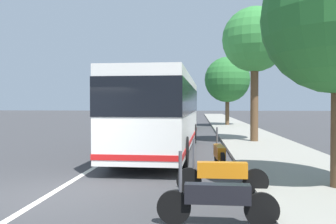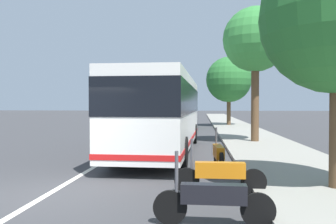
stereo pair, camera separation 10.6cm
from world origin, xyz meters
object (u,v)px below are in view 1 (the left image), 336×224
(motorcycle_mid_row, at_px, (222,174))
(car_side_street, at_px, (185,120))
(car_behind_bus, at_px, (163,114))
(roadside_tree_far_block, at_px, (227,80))
(car_far_distant, at_px, (148,116))
(roadside_tree_mid_block, at_px, (255,41))
(motorcycle_by_tree, at_px, (219,155))
(coach_bus, at_px, (163,109))
(motorcycle_far_end, at_px, (217,199))

(motorcycle_mid_row, distance_m, car_side_street, 22.28)
(car_behind_bus, distance_m, car_side_street, 21.02)
(motorcycle_mid_row, relative_size, roadside_tree_far_block, 0.32)
(car_far_distant, xyz_separation_m, roadside_tree_mid_block, (-20.37, -8.42, 4.56))
(motorcycle_mid_row, relative_size, motorcycle_by_tree, 0.94)
(motorcycle_by_tree, relative_size, car_side_street, 0.51)
(coach_bus, relative_size, car_far_distant, 2.37)
(motorcycle_far_end, height_order, motorcycle_by_tree, motorcycle_by_tree)
(motorcycle_far_end, height_order, roadside_tree_far_block, roadside_tree_far_block)
(motorcycle_far_end, xyz_separation_m, motorcycle_mid_row, (2.14, -0.22, 0.01))
(coach_bus, relative_size, car_behind_bus, 2.44)
(coach_bus, height_order, motorcycle_by_tree, coach_bus)
(motorcycle_far_end, relative_size, car_side_street, 0.46)
(car_behind_bus, height_order, car_side_street, car_side_street)
(coach_bus, xyz_separation_m, car_behind_bus, (36.08, 3.54, -1.12))
(motorcycle_mid_row, bearing_deg, coach_bus, -73.18)
(coach_bus, height_order, motorcycle_mid_row, coach_bus)
(coach_bus, distance_m, car_behind_bus, 36.27)
(car_far_distant, bearing_deg, roadside_tree_mid_block, 19.30)
(coach_bus, height_order, motorcycle_far_end, coach_bus)
(motorcycle_far_end, xyz_separation_m, car_side_street, (24.36, 1.45, 0.27))
(coach_bus, height_order, car_far_distant, coach_bus)
(car_behind_bus, bearing_deg, motorcycle_far_end, 8.59)
(motorcycle_far_end, bearing_deg, roadside_tree_far_block, -94.05)
(roadside_tree_far_block, bearing_deg, car_behind_bus, 23.43)
(motorcycle_far_end, distance_m, car_side_street, 24.41)
(coach_bus, bearing_deg, car_side_street, 0.51)
(car_behind_bus, height_order, roadside_tree_far_block, roadside_tree_far_block)
(roadside_tree_mid_block, bearing_deg, motorcycle_mid_row, 167.25)
(motorcycle_mid_row, height_order, car_behind_bus, car_behind_bus)
(car_behind_bus, relative_size, car_side_street, 1.06)
(motorcycle_by_tree, distance_m, roadside_tree_far_block, 22.70)
(motorcycle_by_tree, bearing_deg, roadside_tree_mid_block, -19.74)
(motorcycle_by_tree, height_order, roadside_tree_far_block, roadside_tree_far_block)
(motorcycle_mid_row, relative_size, roadside_tree_mid_block, 0.30)
(motorcycle_by_tree, bearing_deg, car_far_distant, 9.06)
(motorcycle_mid_row, xyz_separation_m, roadside_tree_mid_block, (10.39, -2.35, 4.84))
(motorcycle_far_end, distance_m, roadside_tree_far_block, 27.56)
(roadside_tree_mid_block, bearing_deg, motorcycle_by_tree, 163.65)
(motorcycle_far_end, relative_size, roadside_tree_far_block, 0.31)
(car_behind_bus, bearing_deg, motorcycle_mid_row, 9.22)
(car_far_distant, height_order, roadside_tree_far_block, roadside_tree_far_block)
(motorcycle_by_tree, bearing_deg, roadside_tree_far_block, -8.69)
(motorcycle_by_tree, relative_size, car_behind_bus, 0.48)
(roadside_tree_mid_block, relative_size, roadside_tree_far_block, 1.09)
(coach_bus, bearing_deg, motorcycle_mid_row, -161.78)
(motorcycle_by_tree, distance_m, car_behind_bus, 40.51)
(roadside_tree_mid_block, bearing_deg, car_side_street, 18.82)
(coach_bus, relative_size, roadside_tree_far_block, 1.75)
(car_behind_bus, relative_size, car_far_distant, 0.97)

